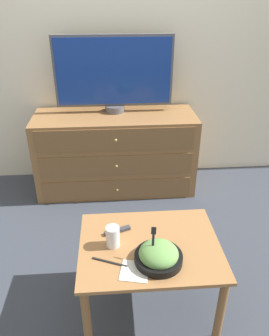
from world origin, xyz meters
TOP-DOWN VIEW (x-y plane):
  - ground_plane at (0.00, 0.00)m, footprint 12.00×12.00m
  - wall_back at (0.00, 0.03)m, footprint 12.00×0.05m
  - dresser at (-0.06, -0.28)m, footprint 1.38×0.52m
  - tv at (-0.05, -0.18)m, footprint 0.98×0.17m
  - coffee_table at (0.09, -1.62)m, footprint 0.74×0.58m
  - takeout_bowl at (0.12, -1.74)m, footprint 0.24×0.24m
  - drink_cup at (-0.10, -1.61)m, footprint 0.07×0.07m
  - napkin at (-0.00, -1.80)m, footprint 0.16×0.16m
  - knife at (-0.12, -1.73)m, footprint 0.18×0.08m
  - remote_control at (-0.07, -1.50)m, footprint 0.15×0.08m

SIDE VIEW (x-z plane):
  - ground_plane at x=0.00m, z-range 0.00..0.00m
  - dresser at x=-0.06m, z-range 0.00..0.70m
  - coffee_table at x=0.09m, z-range 0.16..0.62m
  - napkin at x=0.00m, z-range 0.46..0.47m
  - knife at x=-0.12m, z-range 0.46..0.47m
  - remote_control at x=-0.07m, z-range 0.46..0.48m
  - takeout_bowl at x=0.12m, z-range 0.41..0.59m
  - drink_cup at x=-0.10m, z-range 0.46..0.57m
  - tv at x=-0.05m, z-range 0.71..1.34m
  - wall_back at x=0.00m, z-range 0.00..2.60m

